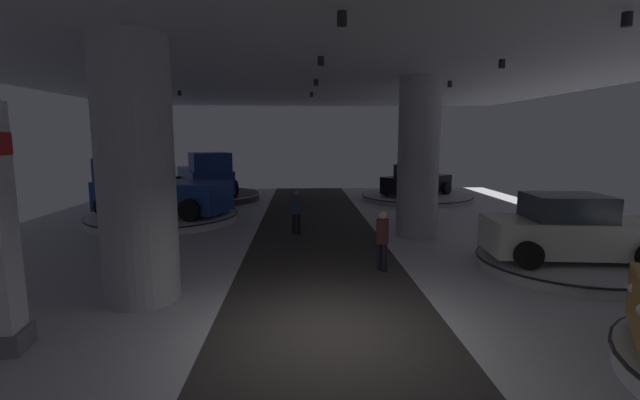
# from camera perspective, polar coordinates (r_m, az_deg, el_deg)

# --- Properties ---
(ground) EXTENTS (24.00, 44.00, 0.06)m
(ground) POSITION_cam_1_polar(r_m,az_deg,el_deg) (8.10, 1.52, -17.34)
(ground) COLOR silver
(ceiling_with_spotlights) EXTENTS (24.00, 44.00, 0.39)m
(ceiling_with_spotlights) POSITION_cam_1_polar(r_m,az_deg,el_deg) (7.58, 1.69, 24.14)
(ceiling_with_spotlights) COLOR silver
(column_right) EXTENTS (1.42, 1.42, 5.50)m
(column_right) POSITION_cam_1_polar(r_m,az_deg,el_deg) (15.45, 12.80, 5.41)
(column_right) COLOR #ADADB2
(column_right) RESTS_ON ground
(column_left) EXTENTS (1.56, 1.56, 5.50)m
(column_left) POSITION_cam_1_polar(r_m,az_deg,el_deg) (9.79, -23.01, 3.38)
(column_left) COLOR #ADADB2
(column_left) RESTS_ON ground
(display_platform_deep_left) EXTENTS (6.12, 6.12, 0.37)m
(display_platform_deep_left) POSITION_cam_1_polar(r_m,az_deg,el_deg) (24.93, -14.90, 0.49)
(display_platform_deep_left) COLOR #333338
(display_platform_deep_left) RESTS_ON ground
(pickup_truck_deep_left) EXTENTS (4.23, 5.70, 2.30)m
(pickup_truck_deep_left) POSITION_cam_1_polar(r_m,az_deg,el_deg) (24.50, -14.85, 2.95)
(pickup_truck_deep_left) COLOR navy
(pickup_truck_deep_left) RESTS_ON display_platform_deep_left
(display_platform_far_left) EXTENTS (6.00, 6.00, 0.32)m
(display_platform_far_left) POSITION_cam_1_polar(r_m,az_deg,el_deg) (19.08, -19.79, -2.14)
(display_platform_far_left) COLOR silver
(display_platform_far_left) RESTS_ON ground
(pickup_truck_far_left) EXTENTS (5.67, 3.78, 2.30)m
(pickup_truck_far_left) POSITION_cam_1_polar(r_m,az_deg,el_deg) (19.10, -20.76, 1.10)
(pickup_truck_far_left) COLOR navy
(pickup_truck_far_left) RESTS_ON display_platform_far_left
(display_platform_mid_right) EXTENTS (4.61, 4.61, 0.29)m
(display_platform_mid_right) POSITION_cam_1_polar(r_m,az_deg,el_deg) (13.31, 29.74, -7.23)
(display_platform_mid_right) COLOR #B7B7BC
(display_platform_mid_right) RESTS_ON ground
(display_car_mid_right) EXTENTS (4.37, 2.57, 1.71)m
(display_car_mid_right) POSITION_cam_1_polar(r_m,az_deg,el_deg) (13.11, 29.90, -3.46)
(display_car_mid_right) COLOR silver
(display_car_mid_right) RESTS_ON display_platform_mid_right
(display_platform_deep_right) EXTENTS (6.06, 6.06, 0.28)m
(display_platform_deep_right) POSITION_cam_1_polar(r_m,az_deg,el_deg) (24.69, 12.55, 0.39)
(display_platform_deep_right) COLOR #B7B7BC
(display_platform_deep_right) RESTS_ON ground
(display_car_deep_right) EXTENTS (4.38, 4.07, 1.71)m
(display_car_deep_right) POSITION_cam_1_polar(r_m,az_deg,el_deg) (24.56, 12.58, 2.43)
(display_car_deep_right) COLOR black
(display_car_deep_right) RESTS_ON display_platform_deep_right
(visitor_walking_near) EXTENTS (0.32, 0.32, 1.59)m
(visitor_walking_near) POSITION_cam_1_polar(r_m,az_deg,el_deg) (15.58, -3.15, -1.20)
(visitor_walking_near) COLOR black
(visitor_walking_near) RESTS_ON ground
(visitor_walking_far) EXTENTS (0.32, 0.32, 1.59)m
(visitor_walking_far) POSITION_cam_1_polar(r_m,az_deg,el_deg) (11.38, 8.19, -4.85)
(visitor_walking_far) COLOR black
(visitor_walking_far) RESTS_ON ground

